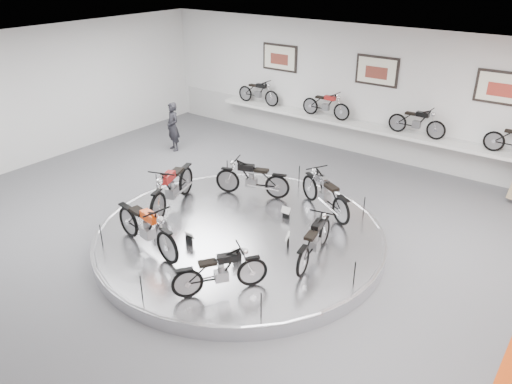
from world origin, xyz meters
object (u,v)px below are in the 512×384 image
Objects in this scene: shelf at (367,128)px; bike_f at (314,240)px; bike_d at (146,227)px; visitor at (173,127)px; display_platform at (240,237)px; bike_e at (220,271)px; bike_b at (252,178)px; bike_a at (325,193)px; bike_c at (172,187)px.

bike_f reaches higher than shelf.
shelf is 6.07× the size of bike_d.
display_platform is at bearing -12.40° from visitor.
display_platform is 4.24× the size of bike_e.
visitor reaches higher than bike_d.
bike_e is at bearing 98.46° from bike_b.
bike_a reaches higher than bike_b.
bike_a is 1.13× the size of bike_e.
bike_d is 3.42m from bike_f.
bike_a is at bearing 103.92° from bike_c.
display_platform is at bearing 79.23° from bike_f.
bike_d reaches higher than bike_a.
display_platform is 3.34× the size of bike_c.
shelf is 6.46× the size of bike_a.
bike_a reaches higher than bike_f.
visitor reaches higher than bike_e.
bike_b is 3.20m from bike_f.
shelf reaches higher than display_platform.
bike_b is at bearing 64.93° from bike_e.
bike_d is (0.92, -1.64, -0.03)m from bike_c.
bike_a is at bearing 36.62° from bike_e.
bike_c is 1.27× the size of bike_e.
bike_c is at bearing 61.40° from bike_a.
bike_c is at bearing 35.97° from bike_b.
display_platform is 2.29m from bike_e.
bike_c is at bearing 80.58° from bike_f.
bike_d is 1.20× the size of bike_e.
visitor is (-6.41, 1.39, -0.01)m from bike_a.
bike_e is 2.08m from bike_f.
display_platform is 1.93m from bike_b.
bike_a is 0.89× the size of bike_c.
display_platform is 6.46m from shelf.
shelf is at bearing 91.69° from bike_d.
bike_f is (3.88, 0.06, -0.11)m from bike_c.
display_platform is 2.11m from bike_c.
visitor is at bearing -154.57° from bike_c.
bike_b is 4.03m from bike_e.
display_platform is 3.53× the size of bike_d.
display_platform is 4.04× the size of visitor.
bike_c reaches higher than bike_b.
display_platform is at bearing 67.36° from bike_d.
bike_c is (-3.03, -2.00, 0.06)m from bike_a.
bike_b reaches higher than display_platform.
visitor is (-4.30, 5.03, -0.04)m from bike_d.
shelf is 6.69× the size of bike_b.
display_platform is at bearing 72.75° from bike_c.
bike_b is 1.06× the size of bike_f.
bike_a is at bearing 7.04° from visitor.
bike_e reaches higher than shelf.
bike_f is 0.97× the size of visitor.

